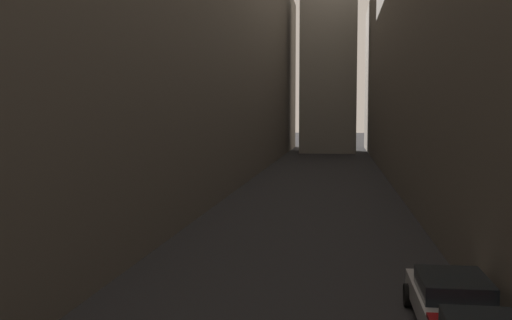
{
  "coord_description": "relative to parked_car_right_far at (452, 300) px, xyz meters",
  "views": [
    {
      "loc": [
        1.61,
        5.48,
        5.28
      ],
      "look_at": [
        0.0,
        17.19,
        4.39
      ],
      "focal_mm": 42.72,
      "sensor_mm": 36.0,
      "label": 1
    }
  ],
  "objects": [
    {
      "name": "building_block_right",
      "position": [
        6.37,
        29.31,
        9.67
      ],
      "size": [
        10.54,
        108.0,
        20.76
      ],
      "primitive_type": "cube",
      "color": "#60594F",
      "rests_on": "ground"
    },
    {
      "name": "parked_car_right_far",
      "position": [
        0.0,
        0.0,
        0.0
      ],
      "size": [
        1.98,
        4.48,
        1.33
      ],
      "rotation": [
        0.0,
        0.0,
        1.57
      ],
      "color": "#B7B7BC",
      "rests_on": "ground"
    },
    {
      "name": "building_block_left",
      "position": [
        -15.72,
        29.31,
        10.59
      ],
      "size": [
        11.64,
        108.0,
        22.6
      ],
      "primitive_type": "cube",
      "color": "#60594F",
      "rests_on": "ground"
    },
    {
      "name": "ground_plane",
      "position": [
        -4.4,
        27.31,
        -0.71
      ],
      "size": [
        264.0,
        264.0,
        0.0
      ],
      "primitive_type": "plane",
      "color": "#232326"
    }
  ]
}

